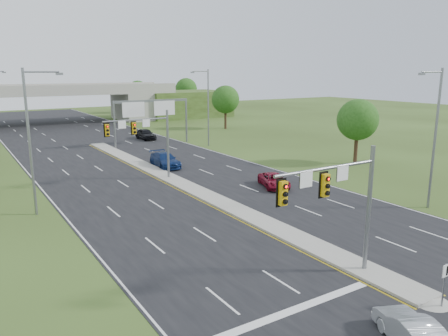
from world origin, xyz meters
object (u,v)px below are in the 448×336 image
signal_mast_near (341,195)px  car_far_a (274,180)px  sign_gantry (151,110)px  car_far_c (146,134)px  overpass (53,107)px  car_silver (413,333)px  car_far_b (165,160)px  signal_mast_far (147,135)px  keep_right_sign (445,278)px

signal_mast_near → car_far_a: (9.21, 16.64, -4.06)m
sign_gantry → car_far_c: bearing=76.4°
signal_mast_near → overpass: overpass is taller
car_silver → car_far_b: 36.42m
overpass → signal_mast_near: bearing=-91.6°
signal_mast_far → car_far_a: 13.09m
signal_mast_far → car_far_b: signal_mast_far is taller
signal_mast_near → sign_gantry: size_ratio=0.60×
sign_gantry → car_far_b: sign_gantry is taller
signal_mast_near → keep_right_sign: bearing=-63.1°
car_far_a → overpass: bearing=117.0°
signal_mast_far → overpass: overpass is taller
sign_gantry → car_silver: bearing=-101.8°
car_far_c → keep_right_sign: bearing=-98.7°
car_far_a → signal_mast_far: bearing=158.6°
car_far_a → signal_mast_near: bearing=-98.2°
keep_right_sign → car_far_b: bearing=86.7°
car_silver → car_far_c: car_far_c is taller
sign_gantry → car_far_b: bearing=-107.7°
sign_gantry → overpass: bearing=100.8°
overpass → car_far_a: overpass is taller
signal_mast_far → car_far_a: (9.21, -8.36, -4.06)m
signal_mast_far → keep_right_sign: 29.71m
signal_mast_near → car_far_c: (10.36, 50.83, -3.86)m
keep_right_sign → sign_gantry: bearing=82.3°
keep_right_sign → overpass: overpass is taller
signal_mast_far → car_far_b: 7.88m
keep_right_sign → car_far_a: size_ratio=0.48×
signal_mast_far → car_far_c: signal_mast_far is taller
signal_mast_near → sign_gantry: signal_mast_near is taller
sign_gantry → car_silver: size_ratio=2.80×
keep_right_sign → car_far_a: 22.23m
signal_mast_near → sign_gantry: 45.88m
overpass → car_far_b: size_ratio=14.42×
signal_mast_near → car_silver: signal_mast_near is taller
sign_gantry → car_far_c: (1.41, 5.83, -4.37)m
keep_right_sign → car_far_b: 34.86m
car_silver → car_far_b: bearing=-75.5°
overpass → car_far_a: 63.87m
sign_gantry → car_far_a: 28.72m
car_far_c → car_silver: bearing=-102.4°
signal_mast_far → car_far_c: (10.36, 25.83, -3.86)m
signal_mast_far → overpass: 55.13m
sign_gantry → car_far_c: 7.42m
car_far_c → signal_mast_near: bearing=-101.9°
keep_right_sign → car_far_c: size_ratio=0.44×
signal_mast_far → car_far_a: bearing=-42.2°
keep_right_sign → sign_gantry: 50.04m
car_silver → overpass: bearing=-68.7°
overpass → car_far_b: (2.02, -49.73, -2.73)m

